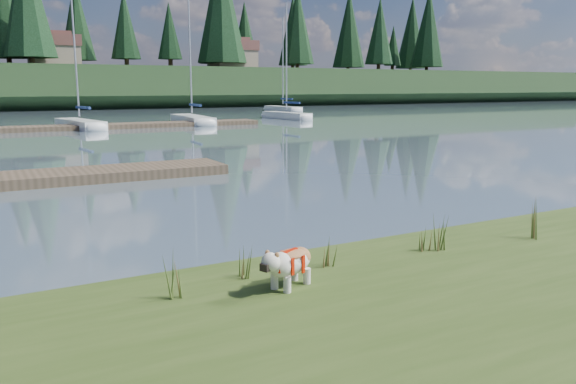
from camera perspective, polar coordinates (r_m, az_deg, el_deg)
ground at (r=38.79m, az=-24.35°, el=5.66°), size 200.00×200.00×0.00m
ridge at (r=81.63m, az=-26.86°, el=9.40°), size 200.00×20.00×5.00m
bulldog at (r=6.93m, az=0.16°, el=-7.06°), size 0.88×0.59×0.52m
dock_far at (r=38.97m, az=-21.42°, el=6.12°), size 26.00×2.20×0.30m
sailboat_bg_2 at (r=40.70m, az=-20.67°, el=6.59°), size 2.60×7.29×10.83m
sailboat_bg_3 at (r=44.05m, az=-9.96°, el=7.37°), size 2.10×8.19×11.90m
sailboat_bg_4 at (r=48.83m, az=-0.54°, el=7.85°), size 2.00×6.56×9.69m
sailboat_bg_5 at (r=63.02m, az=-0.80°, el=8.49°), size 1.58×7.01×10.08m
weed_0 at (r=7.32m, az=-4.07°, el=-6.91°), size 0.17×0.14×0.55m
weed_1 at (r=7.77m, az=4.14°, el=-6.12°), size 0.17×0.14×0.46m
weed_2 at (r=8.76m, az=15.08°, el=-4.13°), size 0.17×0.14×0.60m
weed_3 at (r=6.74m, az=-11.61°, el=-8.36°), size 0.17×0.14×0.63m
weed_4 at (r=8.70m, az=13.57°, el=-4.76°), size 0.17×0.14×0.39m
weed_5 at (r=9.96m, az=23.85°, el=-2.64°), size 0.17×0.14×0.71m
mud_lip at (r=8.01m, az=-6.25°, el=-9.21°), size 60.00×0.50×0.14m
conifer_5 at (r=80.98m, az=-16.25°, el=16.02°), size 3.96×3.96×10.35m
conifer_6 at (r=83.31m, az=-6.82°, el=18.39°), size 7.04×7.04×17.00m
conifer_7 at (r=91.81m, az=0.97°, el=16.61°), size 5.28×5.28×13.20m
conifer_8 at (r=95.55m, az=9.28°, el=15.84°), size 4.62×4.62×11.77m
conifer_9 at (r=106.26m, az=14.06°, el=15.87°), size 5.94×5.94×14.62m
house_1 at (r=80.20m, az=-22.72°, el=13.16°), size 6.30×5.30×4.65m
house_2 at (r=84.36m, az=-5.68°, el=13.76°), size 6.30×5.30×4.65m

